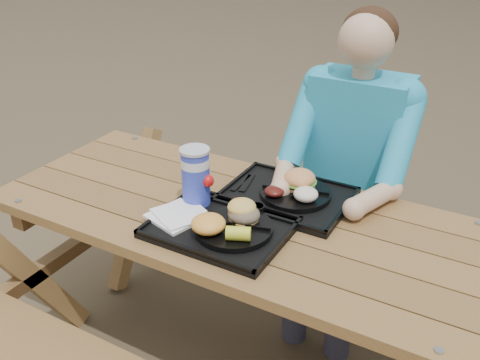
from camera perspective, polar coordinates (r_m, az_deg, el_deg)
The scene contains 17 objects.
picnic_table at distance 2.12m, azimuth 0.00°, elevation -12.17°, with size 1.80×1.49×0.75m, color #999999, non-canonical shape.
tray_near at distance 1.80m, azimuth -2.11°, elevation -5.18°, with size 0.45×0.35×0.02m, color black.
tray_far at distance 1.98m, azimuth 4.99°, elevation -1.87°, with size 0.45×0.35×0.02m, color black.
plate_near at distance 1.76m, azimuth -0.67°, elevation -5.19°, with size 0.26×0.26×0.02m, color black.
plate_far at distance 1.97m, azimuth 5.93°, elevation -1.45°, with size 0.26×0.26×0.02m, color black.
napkin_stack at distance 1.84m, azimuth -6.73°, elevation -3.73°, with size 0.17×0.17×0.02m, color white.
soda_cup at distance 1.88m, azimuth -4.75°, elevation 0.26°, with size 0.10×0.10×0.20m, color #1829B4.
condiment_bbq at distance 1.89m, azimuth -0.18°, elevation -2.52°, with size 0.05×0.05×0.03m, color black.
condiment_mustard at distance 1.85m, azimuth 1.84°, elevation -3.16°, with size 0.05×0.05×0.03m, color gold.
sandwich at distance 1.76m, azimuth 0.42°, elevation -2.81°, with size 0.10×0.10×0.11m, color #F0BC54, non-canonical shape.
mac_cheese at distance 1.71m, azimuth -3.40°, elevation -4.68°, with size 0.11×0.11×0.06m, color #FFB143.
corn_cob at distance 1.67m, azimuth -0.18°, elevation -5.73°, with size 0.08×0.08×0.05m, color yellow, non-canonical shape.
cutlery_far at distance 2.05m, azimuth 0.74°, elevation -0.31°, with size 0.03×0.14×0.01m, color black.
burger at distance 1.97m, azimuth 6.40°, elevation 0.60°, with size 0.12×0.12×0.11m, color #ED9653, non-canonical shape.
baked_beans at distance 1.92m, azimuth 3.68°, elevation -1.21°, with size 0.07×0.07×0.03m, color #511510.
potato_salad at distance 1.90m, azimuth 7.03°, elevation -1.51°, with size 0.09×0.09×0.05m, color white.
diner at distance 2.34m, azimuth 11.73°, elevation -0.84°, with size 0.48×0.84×1.28m, color teal, non-canonical shape.
Camera 1 is at (0.80, -1.42, 1.73)m, focal length 40.00 mm.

